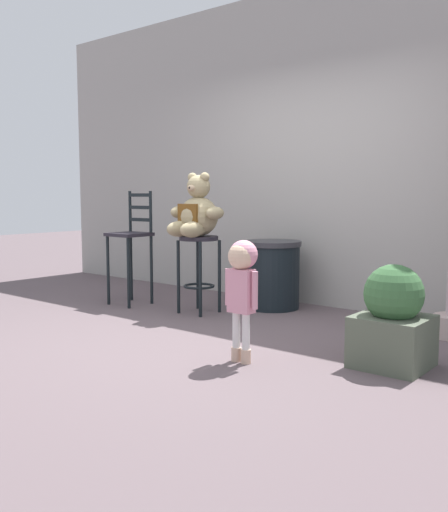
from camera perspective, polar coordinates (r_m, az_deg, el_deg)
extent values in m
plane|color=#5B4C50|center=(4.54, -3.97, -8.39)|extent=(24.00, 24.00, 0.00)
cube|color=#9E9B95|center=(6.08, 9.46, 10.70)|extent=(7.68, 0.30, 3.26)
cylinder|color=black|center=(5.43, -2.56, 1.81)|extent=(0.37, 0.37, 0.04)
cylinder|color=black|center=(5.46, -4.63, -2.12)|extent=(0.03, 0.03, 0.71)
cylinder|color=black|center=(5.27, -2.41, -2.41)|extent=(0.03, 0.03, 0.71)
cylinder|color=black|center=(5.67, -2.66, -1.81)|extent=(0.03, 0.03, 0.71)
cylinder|color=black|center=(5.49, -0.47, -2.07)|extent=(0.03, 0.03, 0.71)
torus|color=black|center=(5.48, -2.54, -3.05)|extent=(0.31, 0.31, 0.02)
sphere|color=tan|center=(5.42, -2.57, 4.01)|extent=(0.38, 0.38, 0.38)
cube|color=brown|center=(5.30, -3.68, 4.06)|extent=(0.23, 0.03, 0.23)
sphere|color=tan|center=(5.41, -2.59, 7.00)|extent=(0.22, 0.22, 0.22)
ellipsoid|color=tan|center=(5.34, -3.27, 6.87)|extent=(0.09, 0.07, 0.07)
sphere|color=black|center=(5.32, -3.46, 6.89)|extent=(0.03, 0.03, 0.03)
sphere|color=tan|center=(5.47, -3.21, 7.93)|extent=(0.09, 0.09, 0.09)
sphere|color=tan|center=(5.36, -1.96, 7.97)|extent=(0.09, 0.09, 0.09)
ellipsoid|color=tan|center=(5.55, -4.53, 4.44)|extent=(0.13, 0.21, 0.12)
ellipsoid|color=tan|center=(5.25, -0.92, 4.35)|extent=(0.13, 0.21, 0.12)
ellipsoid|color=tan|center=(5.35, -4.52, 2.76)|extent=(0.13, 0.32, 0.15)
ellipsoid|color=tan|center=(5.23, -3.17, 2.69)|extent=(0.13, 0.32, 0.15)
cylinder|color=#CFA991|center=(3.95, 1.24, -9.88)|extent=(0.07, 0.07, 0.10)
cylinder|color=silver|center=(3.91, 1.25, -7.43)|extent=(0.05, 0.05, 0.25)
cylinder|color=#CFA991|center=(3.90, 2.22, -10.09)|extent=(0.07, 0.07, 0.10)
cylinder|color=silver|center=(3.86, 2.23, -7.61)|extent=(0.05, 0.05, 0.25)
cube|color=pink|center=(3.82, 1.75, -3.53)|extent=(0.17, 0.10, 0.30)
cylinder|color=pink|center=(3.89, 0.44, -3.14)|extent=(0.04, 0.04, 0.25)
cylinder|color=pink|center=(3.76, 3.11, -3.48)|extent=(0.04, 0.04, 0.25)
sphere|color=#D8B293|center=(3.79, 1.76, -0.02)|extent=(0.18, 0.18, 0.18)
sphere|color=pink|center=(3.81, 1.97, 0.15)|extent=(0.20, 0.20, 0.20)
cylinder|color=black|center=(5.72, 4.90, -2.13)|extent=(0.54, 0.54, 0.63)
cylinder|color=#2D2D33|center=(5.68, 4.93, 1.28)|extent=(0.58, 0.58, 0.05)
cube|color=black|center=(5.94, -9.55, 2.17)|extent=(0.37, 0.37, 0.03)
cylinder|color=black|center=(5.99, -11.62, -1.44)|extent=(0.03, 0.03, 0.72)
cylinder|color=black|center=(5.75, -9.62, -1.72)|extent=(0.03, 0.03, 0.72)
cylinder|color=black|center=(6.20, -9.36, -1.15)|extent=(0.03, 0.03, 0.72)
cylinder|color=black|center=(5.97, -7.34, -1.40)|extent=(0.03, 0.03, 0.72)
cylinder|color=black|center=(6.15, -9.46, 4.48)|extent=(0.03, 0.03, 0.43)
cylinder|color=black|center=(5.92, -7.42, 4.45)|extent=(0.03, 0.03, 0.43)
cube|color=black|center=(6.04, -8.44, 3.65)|extent=(0.32, 0.02, 0.04)
cube|color=black|center=(6.03, -8.46, 4.88)|extent=(0.32, 0.02, 0.04)
cube|color=black|center=(6.03, -8.48, 6.10)|extent=(0.32, 0.02, 0.04)
cube|color=#505948|center=(3.96, 16.62, -8.24)|extent=(0.46, 0.46, 0.34)
sphere|color=#366036|center=(3.90, 16.77, -3.68)|extent=(0.39, 0.39, 0.39)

